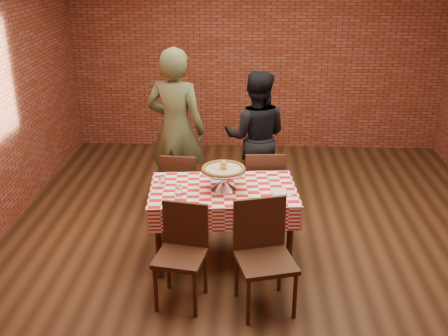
{
  "coord_description": "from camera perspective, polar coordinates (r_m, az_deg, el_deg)",
  "views": [
    {
      "loc": [
        -0.13,
        -4.9,
        2.86
      ],
      "look_at": [
        -0.35,
        -0.2,
        0.93
      ],
      "focal_mm": 42.72,
      "sensor_mm": 36.0,
      "label": 1
    }
  ],
  "objects": [
    {
      "name": "ground",
      "position": [
        5.68,
        3.67,
        -7.98
      ],
      "size": [
        6.0,
        6.0,
        0.0
      ],
      "primitive_type": "plane",
      "color": "black",
      "rests_on": "ground"
    },
    {
      "name": "back_wall",
      "position": [
        8.03,
        3.65,
        12.17
      ],
      "size": [
        5.5,
        0.0,
        5.5
      ],
      "primitive_type": "plane",
      "rotation": [
        1.57,
        0.0,
        0.0
      ],
      "color": "maroon",
      "rests_on": "ground"
    },
    {
      "name": "table",
      "position": [
        5.24,
        -0.09,
        -6.02
      ],
      "size": [
        1.43,
        0.93,
        0.75
      ],
      "primitive_type": "cube",
      "rotation": [
        0.0,
        0.0,
        0.08
      ],
      "color": "#412213",
      "rests_on": "ground"
    },
    {
      "name": "tablecloth",
      "position": [
        5.12,
        -0.09,
        -3.41
      ],
      "size": [
        1.47,
        0.97,
        0.24
      ],
      "primitive_type": null,
      "rotation": [
        0.0,
        0.0,
        0.08
      ],
      "color": "red",
      "rests_on": "table"
    },
    {
      "name": "pizza_stand",
      "position": [
        5.02,
        -0.05,
        -1.23
      ],
      "size": [
        0.55,
        0.55,
        0.19
      ],
      "primitive_type": null,
      "rotation": [
        0.0,
        0.0,
        -0.33
      ],
      "color": "silver",
      "rests_on": "tablecloth"
    },
    {
      "name": "pizza",
      "position": [
        4.98,
        -0.05,
        -0.16
      ],
      "size": [
        0.53,
        0.53,
        0.03
      ],
      "primitive_type": "cylinder",
      "rotation": [
        0.0,
        0.0,
        -0.33
      ],
      "color": "#CABB91",
      "rests_on": "pizza_stand"
    },
    {
      "name": "lemon",
      "position": [
        4.96,
        -0.05,
        0.37
      ],
      "size": [
        0.09,
        0.09,
        0.09
      ],
      "primitive_type": "ellipsoid",
      "rotation": [
        0.0,
        0.0,
        -0.33
      ],
      "color": "yellow",
      "rests_on": "pizza"
    },
    {
      "name": "water_glass_left",
      "position": [
        4.91,
        -4.84,
        -2.46
      ],
      "size": [
        0.07,
        0.07,
        0.11
      ],
      "primitive_type": "cylinder",
      "rotation": [
        0.0,
        0.0,
        0.08
      ],
      "color": "white",
      "rests_on": "tablecloth"
    },
    {
      "name": "water_glass_right",
      "position": [
        5.12,
        -6.64,
        -1.43
      ],
      "size": [
        0.07,
        0.07,
        0.11
      ],
      "primitive_type": "cylinder",
      "rotation": [
        0.0,
        0.0,
        0.08
      ],
      "color": "white",
      "rests_on": "tablecloth"
    },
    {
      "name": "side_plate",
      "position": [
        5.01,
        5.9,
        -2.53
      ],
      "size": [
        0.17,
        0.17,
        0.01
      ],
      "primitive_type": "cylinder",
      "rotation": [
        0.0,
        0.0,
        0.08
      ],
      "color": "white",
      "rests_on": "tablecloth"
    },
    {
      "name": "sweetener_packet_a",
      "position": [
        4.95,
        6.24,
        -2.93
      ],
      "size": [
        0.06,
        0.06,
        0.0
      ],
      "primitive_type": "cube",
      "rotation": [
        0.0,
        0.0,
        0.8
      ],
      "color": "white",
      "rests_on": "tablecloth"
    },
    {
      "name": "sweetener_packet_b",
      "position": [
        4.96,
        7.02,
        -2.9
      ],
      "size": [
        0.06,
        0.05,
        0.0
      ],
      "primitive_type": "cube",
      "rotation": [
        0.0,
        0.0,
        0.26
      ],
      "color": "white",
      "rests_on": "tablecloth"
    },
    {
      "name": "condiment_caddy",
      "position": [
        5.32,
        0.4,
        -0.09
      ],
      "size": [
        0.13,
        0.11,
        0.15
      ],
      "primitive_type": "cube",
      "rotation": [
        0.0,
        0.0,
        -0.24
      ],
      "color": "silver",
      "rests_on": "tablecloth"
    },
    {
      "name": "chair_near_left",
      "position": [
        4.59,
        -4.7,
        -9.62
      ],
      "size": [
        0.47,
        0.47,
        0.88
      ],
      "primitive_type": null,
      "rotation": [
        0.0,
        0.0,
        -0.17
      ],
      "color": "#412213",
      "rests_on": "ground"
    },
    {
      "name": "chair_near_right",
      "position": [
        4.51,
        4.48,
        -9.75
      ],
      "size": [
        0.56,
        0.56,
        0.94
      ],
      "primitive_type": null,
      "rotation": [
        0.0,
        0.0,
        0.27
      ],
      "color": "#412213",
      "rests_on": "ground"
    },
    {
      "name": "chair_far_left",
      "position": [
        5.91,
        -4.52,
        -2.04
      ],
      "size": [
        0.4,
        0.4,
        0.86
      ],
      "primitive_type": null,
      "rotation": [
        0.0,
        0.0,
        3.07
      ],
      "color": "#412213",
      "rests_on": "ground"
    },
    {
      "name": "chair_far_right",
      "position": [
        5.87,
        4.18,
        -2.0
      ],
      "size": [
        0.44,
        0.44,
        0.9
      ],
      "primitive_type": null,
      "rotation": [
        0.0,
        0.0,
        3.2
      ],
      "color": "#412213",
      "rests_on": "ground"
    },
    {
      "name": "diner_olive",
      "position": [
        6.14,
        -5.15,
        4.08
      ],
      "size": [
        0.78,
        0.61,
        1.9
      ],
      "primitive_type": "imported",
      "rotation": [
        0.0,
        0.0,
        2.89
      ],
      "color": "#444829",
      "rests_on": "ground"
    },
    {
      "name": "diner_black",
      "position": [
        6.36,
        3.43,
        3.33
      ],
      "size": [
        0.82,
        0.66,
        1.59
      ],
      "primitive_type": "imported",
      "rotation": [
        0.0,
        0.0,
        3.06
      ],
      "color": "black",
      "rests_on": "ground"
    }
  ]
}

